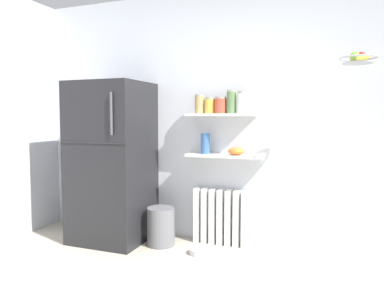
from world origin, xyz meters
name	(u,v)px	position (x,y,z in m)	size (l,w,h in m)	color
back_wall	(232,117)	(0.00, 2.05, 1.30)	(7.04, 0.10, 2.60)	silver
refrigerator	(112,162)	(-1.19, 1.65, 0.83)	(0.75, 0.72, 1.66)	black
radiator	(221,217)	(-0.07, 1.92, 0.28)	(0.56, 0.12, 0.57)	white
wall_shelf_lower	(220,156)	(-0.07, 1.89, 0.92)	(0.69, 0.22, 0.03)	white
wall_shelf_upper	(221,115)	(-0.07, 1.89, 1.33)	(0.69, 0.22, 0.03)	white
storage_jar_0	(200,104)	(-0.29, 1.89, 1.43)	(0.10, 0.10, 0.19)	tan
storage_jar_1	(210,106)	(-0.18, 1.89, 1.42)	(0.10, 0.10, 0.16)	yellow
storage_jar_2	(221,105)	(-0.07, 1.89, 1.42)	(0.12, 0.12, 0.17)	#C64C38
storage_jar_3	(231,102)	(0.04, 1.89, 1.45)	(0.09, 0.09, 0.23)	#5B7F4C
storage_jar_4	(242,103)	(0.15, 1.89, 1.44)	(0.11, 0.11, 0.21)	silver
vase	(205,144)	(-0.23, 1.89, 1.03)	(0.09, 0.09, 0.21)	#38609E
shelf_bowl	(236,151)	(0.09, 1.89, 0.97)	(0.17, 0.17, 0.07)	orange
trash_bin	(161,226)	(-0.63, 1.67, 0.19)	(0.28, 0.28, 0.39)	slate
pet_food_bowl	(200,251)	(-0.18, 1.58, 0.03)	(0.20, 0.20, 0.05)	#B7B7BC
hanging_fruit_basket	(358,58)	(1.15, 1.58, 1.77)	(0.29, 0.29, 0.10)	#B2B2B7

